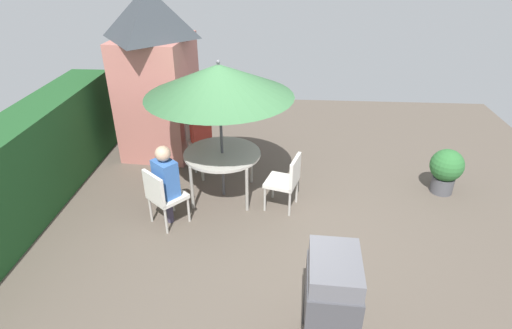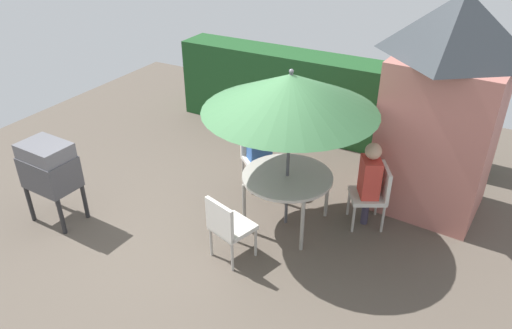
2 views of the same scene
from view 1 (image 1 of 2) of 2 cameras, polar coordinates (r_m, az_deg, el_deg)
The scene contains 12 objects.
ground_plane at distance 6.27m, azimuth 0.35°, elevation -8.11°, with size 11.00×11.00×0.00m, color brown.
hedge_backdrop at distance 6.97m, azimuth -29.72°, elevation -0.92°, with size 5.53×0.73×1.50m.
garden_shed at distance 8.06m, azimuth -13.65°, elevation 12.16°, with size 1.61×1.42×3.07m.
patio_table at distance 6.59m, azimuth -4.68°, elevation 1.16°, with size 1.22×1.22×0.78m.
patio_umbrella at distance 6.12m, azimuth -5.14°, elevation 11.48°, with size 2.22×2.22×2.25m.
bbq_grill at distance 4.15m, azimuth 10.51°, elevation -16.40°, with size 0.72×0.53×1.20m.
chair_near_shed at distance 7.70m, azimuth -7.73°, elevation 3.57°, with size 0.63×0.63×0.90m.
chair_far_side at distance 6.11m, azimuth -12.77°, elevation -4.03°, with size 0.65×0.65×0.90m.
chair_toward_hedge at distance 6.35m, azimuth 4.28°, elevation -1.99°, with size 0.57×0.58×0.90m.
potted_plant_by_shed at distance 7.46m, azimuth 24.73°, elevation -0.56°, with size 0.53×0.53×0.77m.
person_in_red at distance 7.51m, azimuth -7.66°, elevation 5.14°, with size 0.37×0.41×1.26m.
person_in_blue at distance 6.02m, azimuth -12.36°, elevation -1.62°, with size 0.40×0.41×1.26m.
Camera 1 is at (-5.01, -0.30, 3.75)m, focal length 29.01 mm.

